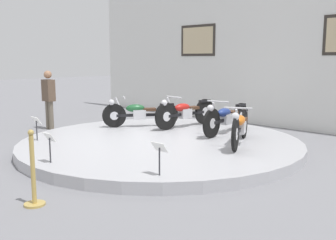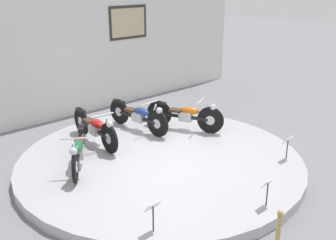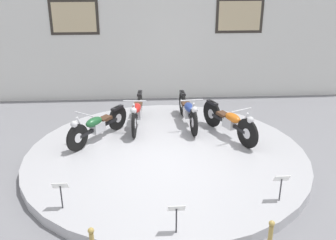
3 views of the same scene
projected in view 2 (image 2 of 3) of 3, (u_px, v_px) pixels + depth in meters
name	position (u px, v px, depth m)	size (l,w,h in m)	color
ground_plane	(161.00, 165.00, 8.44)	(60.00, 60.00, 0.00)	slate
display_platform	(161.00, 160.00, 8.41)	(5.99, 5.99, 0.20)	#ADADB2
back_wall	(55.00, 37.00, 10.61)	(14.00, 0.22, 4.56)	silver
motorcycle_green	(78.00, 149.00, 7.80)	(1.20, 1.61, 0.78)	black
motorcycle_red	(95.00, 127.00, 8.88)	(0.54, 2.02, 0.81)	black
motorcycle_blue	(139.00, 115.00, 9.69)	(0.54, 2.00, 0.80)	black
motorcycle_orange	(186.00, 114.00, 9.72)	(0.91, 1.84, 0.81)	black
info_placard_front_left	(153.00, 210.00, 5.76)	(0.26, 0.11, 0.51)	#333338
info_placard_front_centre	(268.00, 186.00, 6.43)	(0.26, 0.11, 0.51)	#333338
info_placard_front_right	(288.00, 143.00, 8.12)	(0.26, 0.11, 0.51)	#333338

